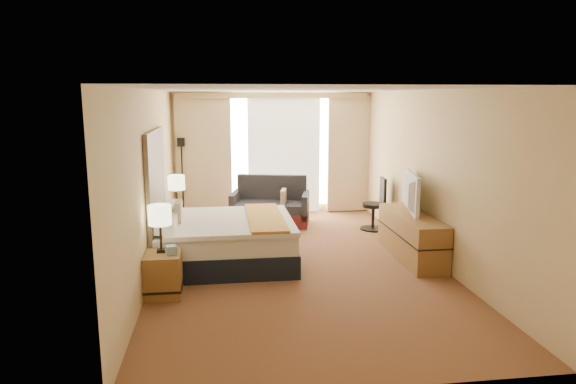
{
  "coord_description": "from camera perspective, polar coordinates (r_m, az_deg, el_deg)",
  "views": [
    {
      "loc": [
        -1.12,
        -7.43,
        2.51
      ],
      "look_at": [
        -0.07,
        0.4,
        1.03
      ],
      "focal_mm": 32.0,
      "sensor_mm": 36.0,
      "label": 1
    }
  ],
  "objects": [
    {
      "name": "lamp_left",
      "position": [
        6.66,
        -14.06,
        -2.6
      ],
      "size": [
        0.29,
        0.29,
        0.61
      ],
      "color": "black",
      "rests_on": "nightstand_left"
    },
    {
      "name": "media_dresser",
      "position": [
        8.29,
        13.56,
        -4.8
      ],
      "size": [
        0.5,
        1.8,
        0.7
      ],
      "primitive_type": "cube",
      "color": "olive",
      "rests_on": "floor"
    },
    {
      "name": "tissue_box",
      "position": [
        6.65,
        -12.88,
        -6.3
      ],
      "size": [
        0.15,
        0.15,
        0.11
      ],
      "primitive_type": "cube",
      "rotation": [
        0.0,
        0.0,
        0.34
      ],
      "color": "#7EABC3",
      "rests_on": "nightstand_left"
    },
    {
      "name": "window",
      "position": [
        11.06,
        -0.47,
        4.45
      ],
      "size": [
        2.3,
        0.02,
        2.3
      ],
      "primitive_type": "cube",
      "color": "white",
      "rests_on": "wall_back"
    },
    {
      "name": "bed",
      "position": [
        7.88,
        -6.93,
        -5.32
      ],
      "size": [
        2.01,
        1.84,
        0.98
      ],
      "color": "black",
      "rests_on": "floor"
    },
    {
      "name": "nightstand_right",
      "position": [
        9.19,
        -12.1,
        -3.69
      ],
      "size": [
        0.45,
        0.52,
        0.55
      ],
      "primitive_type": "cube",
      "color": "olive",
      "rests_on": "floor"
    },
    {
      "name": "lamp_right",
      "position": [
        9.07,
        -12.3,
        0.95
      ],
      "size": [
        0.29,
        0.29,
        0.61
      ],
      "color": "black",
      "rests_on": "nightstand_right"
    },
    {
      "name": "floor",
      "position": [
        7.93,
        0.9,
        -7.84
      ],
      "size": [
        4.2,
        7.0,
        0.02
      ],
      "primitive_type": "cube",
      "color": "#612B1B",
      "rests_on": "ground"
    },
    {
      "name": "curtains",
      "position": [
        10.94,
        -1.74,
        4.84
      ],
      "size": [
        4.12,
        0.19,
        2.56
      ],
      "color": "beige",
      "rests_on": "floor"
    },
    {
      "name": "television",
      "position": [
        8.32,
        12.9,
        -0.05
      ],
      "size": [
        0.36,
        1.08,
        0.62
      ],
      "primitive_type": "imported",
      "rotation": [
        0.0,
        0.0,
        1.36
      ],
      "color": "black",
      "rests_on": "media_dresser"
    },
    {
      "name": "wall_left",
      "position": [
        7.6,
        -14.94,
        1.09
      ],
      "size": [
        0.02,
        7.0,
        2.6
      ],
      "primitive_type": "cube",
      "color": "#DEBD87",
      "rests_on": "ground"
    },
    {
      "name": "desk_chair",
      "position": [
        9.88,
        9.77,
        -1.61
      ],
      "size": [
        0.48,
        0.48,
        1.0
      ],
      "rotation": [
        0.0,
        0.0,
        -0.1
      ],
      "color": "black",
      "rests_on": "floor"
    },
    {
      "name": "nightstand_left",
      "position": [
        6.81,
        -13.68,
        -8.87
      ],
      "size": [
        0.45,
        0.52,
        0.55
      ],
      "primitive_type": "cube",
      "color": "olive",
      "rests_on": "floor"
    },
    {
      "name": "ceiling",
      "position": [
        7.52,
        0.96,
        11.3
      ],
      "size": [
        4.2,
        7.0,
        0.02
      ],
      "primitive_type": "cube",
      "color": "silver",
      "rests_on": "wall_back"
    },
    {
      "name": "floor_lamp",
      "position": [
        10.85,
        -11.72,
        3.34
      ],
      "size": [
        0.21,
        0.21,
        1.67
      ],
      "color": "black",
      "rests_on": "floor"
    },
    {
      "name": "telephone",
      "position": [
        9.24,
        -12.18,
        -1.64
      ],
      "size": [
        0.2,
        0.17,
        0.07
      ],
      "primitive_type": "cube",
      "rotation": [
        0.0,
        0.0,
        0.14
      ],
      "color": "black",
      "rests_on": "nightstand_right"
    },
    {
      "name": "wall_front",
      "position": [
        4.27,
        7.97,
        -5.99
      ],
      "size": [
        4.2,
        0.02,
        2.6
      ],
      "primitive_type": "cube",
      "color": "#DEBD87",
      "rests_on": "ground"
    },
    {
      "name": "headboard",
      "position": [
        7.79,
        -14.46,
        1.19
      ],
      "size": [
        0.06,
        1.85,
        1.5
      ],
      "primitive_type": "cube",
      "color": "black",
      "rests_on": "wall_left"
    },
    {
      "name": "loveseat",
      "position": [
        10.22,
        -1.93,
        -1.81
      ],
      "size": [
        1.65,
        1.12,
        0.94
      ],
      "rotation": [
        0.0,
        0.0,
        -0.22
      ],
      "color": "#581A19",
      "rests_on": "floor"
    },
    {
      "name": "wall_right",
      "position": [
        8.19,
        15.61,
        1.73
      ],
      "size": [
        0.02,
        7.0,
        2.6
      ],
      "primitive_type": "cube",
      "color": "#DEBD87",
      "rests_on": "ground"
    },
    {
      "name": "wall_back",
      "position": [
        11.06,
        -1.78,
        4.34
      ],
      "size": [
        4.2,
        0.02,
        2.6
      ],
      "primitive_type": "cube",
      "color": "#DEBD87",
      "rests_on": "ground"
    }
  ]
}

